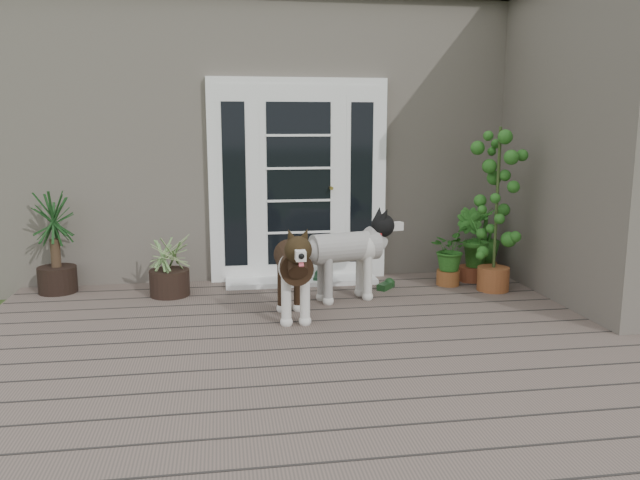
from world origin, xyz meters
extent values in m
cube|color=#6B5B4C|center=(0.00, 0.40, 0.06)|extent=(6.20, 4.60, 0.12)
cube|color=#665E54|center=(0.00, 4.65, 1.55)|extent=(7.40, 4.00, 3.10)
cube|color=#2D2826|center=(0.00, 4.65, 3.20)|extent=(7.60, 4.20, 0.20)
cube|color=#665E54|center=(2.90, 1.50, 1.55)|extent=(1.60, 2.40, 3.10)
cube|color=white|center=(-0.20, 2.60, 1.19)|extent=(1.90, 0.14, 2.15)
cube|color=white|center=(-0.20, 2.40, 0.14)|extent=(1.60, 0.40, 0.05)
imported|color=#2C641C|center=(1.31, 2.07, 0.39)|extent=(0.57, 0.57, 0.54)
imported|color=#195A1D|center=(1.63, 2.21, 0.41)|extent=(0.53, 0.53, 0.57)
imported|color=#1A4E16|center=(1.85, 2.40, 0.44)|extent=(0.52, 0.52, 0.63)
camera|label=1|loc=(-1.02, -4.09, 1.78)|focal=35.38mm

